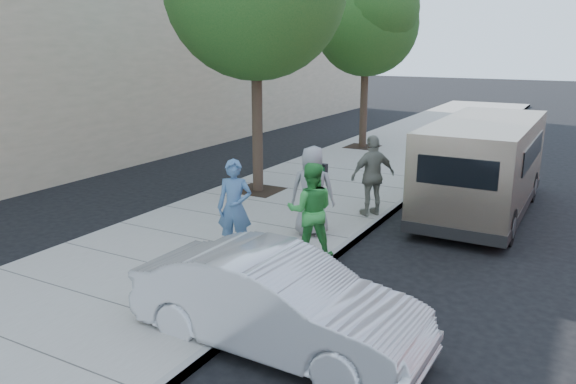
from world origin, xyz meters
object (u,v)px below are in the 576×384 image
object	(u,v)px
sedan	(278,302)
person_gray_shirt	(312,191)
tree_far	(368,19)
person_officer	(235,207)
person_striped_polo	(373,176)
van	(484,165)
person_green_shirt	(311,211)
parking_meter	(320,182)

from	to	relation	value
sedan	person_gray_shirt	world-z (taller)	person_gray_shirt
tree_far	person_officer	xyz separation A→B (m)	(2.08, -11.82, -3.83)
person_gray_shirt	person_officer	bearing A→B (deg)	46.49
person_gray_shirt	person_striped_polo	bearing A→B (deg)	-126.52
van	person_green_shirt	bearing A→B (deg)	-113.35
parking_meter	sedan	world-z (taller)	parking_meter
person_green_shirt	sedan	bearing A→B (deg)	81.30
person_green_shirt	person_striped_polo	bearing A→B (deg)	-118.26
person_officer	tree_far	bearing A→B (deg)	79.72
sedan	person_green_shirt	bearing A→B (deg)	20.02
van	person_gray_shirt	distance (m)	4.64
person_gray_shirt	person_striped_polo	distance (m)	1.99
tree_far	van	xyz separation A→B (m)	(5.55, -6.36, -3.68)
tree_far	van	distance (m)	9.21
parking_meter	person_gray_shirt	distance (m)	0.32
parking_meter	sedan	size ratio (longest dim) A/B	0.36
person_officer	person_gray_shirt	world-z (taller)	person_gray_shirt
person_striped_polo	person_green_shirt	bearing A→B (deg)	38.38
sedan	person_striped_polo	bearing A→B (deg)	10.22
person_striped_polo	van	bearing A→B (deg)	171.03
person_officer	person_gray_shirt	xyz separation A→B (m)	(0.77, 1.70, 0.03)
person_gray_shirt	tree_far	bearing A→B (deg)	-93.22
person_green_shirt	person_officer	bearing A→B (deg)	-5.60
person_green_shirt	person_striped_polo	distance (m)	3.07
parking_meter	sedan	xyz separation A→B (m)	(1.49, -4.36, -0.53)
tree_far	parking_meter	size ratio (longest dim) A/B	4.44
van	parking_meter	bearing A→B (deg)	-127.29
sedan	person_striped_polo	xyz separation A→B (m)	(-0.92, 5.96, 0.41)
tree_far	person_striped_polo	bearing A→B (deg)	-67.23
tree_far	person_officer	size ratio (longest dim) A/B	3.58
van	person_officer	xyz separation A→B (m)	(-3.47, -5.46, -0.15)
sedan	person_officer	world-z (taller)	person_officer
tree_far	person_striped_polo	world-z (taller)	tree_far
person_officer	person_gray_shirt	size ratio (longest dim) A/B	0.97
person_officer	person_gray_shirt	bearing A→B (deg)	45.19
person_gray_shirt	person_striped_polo	xyz separation A→B (m)	(0.60, 1.90, 0.00)
sedan	tree_far	bearing A→B (deg)	18.56
tree_far	person_green_shirt	xyz separation A→B (m)	(3.40, -11.29, -3.83)
parking_meter	person_officer	bearing A→B (deg)	-105.28
parking_meter	person_striped_polo	xyz separation A→B (m)	(0.56, 1.60, -0.12)
tree_far	van	world-z (taller)	tree_far
person_green_shirt	person_striped_polo	xyz separation A→B (m)	(0.05, 3.07, 0.04)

